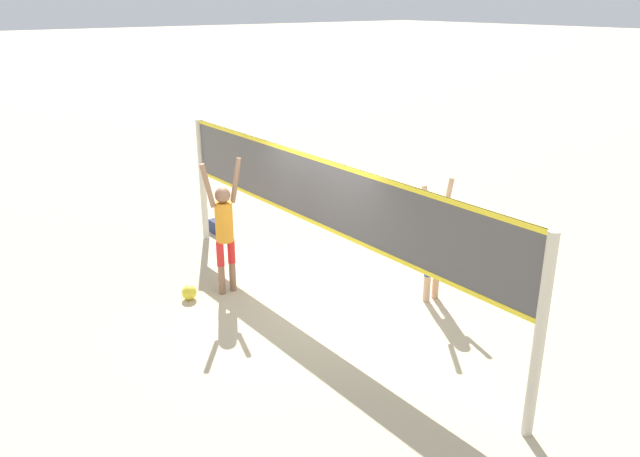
{
  "coord_description": "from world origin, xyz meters",
  "views": [
    {
      "loc": [
        6.84,
        -5.21,
        4.48
      ],
      "look_at": [
        0.0,
        0.0,
        1.31
      ],
      "focal_mm": 35.0,
      "sensor_mm": 36.0,
      "label": 1
    }
  ],
  "objects": [
    {
      "name": "ground_plane",
      "position": [
        0.0,
        0.0,
        0.0
      ],
      "size": [
        200.0,
        200.0,
        0.0
      ],
      "primitive_type": "plane",
      "color": "beige"
    },
    {
      "name": "volleyball_net",
      "position": [
        0.0,
        0.0,
        1.66
      ],
      "size": [
        7.59,
        0.12,
        2.37
      ],
      "color": "beige",
      "rests_on": "ground_plane"
    },
    {
      "name": "player_spiker",
      "position": [
        -1.35,
        -0.85,
        1.16
      ],
      "size": [
        0.28,
        0.71,
        2.19
      ],
      "rotation": [
        0.0,
        0.0,
        1.57
      ],
      "color": "#8C664C",
      "rests_on": "ground_plane"
    },
    {
      "name": "player_blocker",
      "position": [
        0.83,
        1.57,
        1.02
      ],
      "size": [
        0.28,
        0.68,
        1.95
      ],
      "rotation": [
        0.0,
        0.0,
        -1.57
      ],
      "color": "tan",
      "rests_on": "ground_plane"
    },
    {
      "name": "volleyball",
      "position": [
        -1.49,
        -1.47,
        0.12
      ],
      "size": [
        0.24,
        0.24,
        0.24
      ],
      "color": "yellow",
      "rests_on": "ground_plane"
    },
    {
      "name": "gear_bag",
      "position": [
        -3.89,
        0.4,
        0.13
      ],
      "size": [
        0.38,
        0.35,
        0.26
      ],
      "color": "navy",
      "rests_on": "ground_plane"
    }
  ]
}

